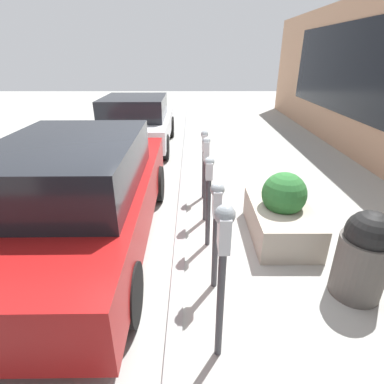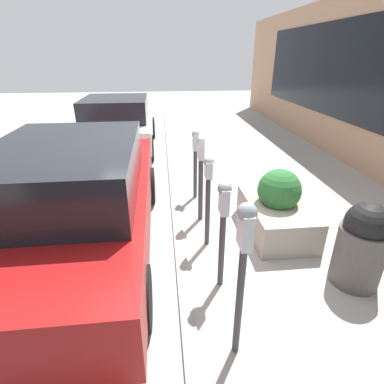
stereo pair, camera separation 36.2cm
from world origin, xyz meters
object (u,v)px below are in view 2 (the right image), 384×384
Objects in this scene: parked_car_middle at (76,198)px; parking_meter_middle at (208,188)px; parked_car_rear at (118,123)px; planter_box at (277,209)px; parking_meter_nearest at (244,253)px; parking_meter_second at (223,217)px; trash_bin at (362,245)px; parking_meter_fourth at (201,171)px; parking_meter_farthest at (195,154)px.

parking_meter_middle is at bearing -90.87° from parked_car_middle.
planter_box is at bearing -149.06° from parked_car_rear.
parked_car_middle is 5.09m from parked_car_rear.
parking_meter_nearest is 1.16× the size of parking_meter_second.
planter_box is (2.02, -1.11, -0.73)m from parking_meter_nearest.
trash_bin reaches higher than planter_box.
parking_meter_nearest reaches higher than parking_meter_second.
parking_meter_middle is at bearing -179.53° from parking_meter_fourth.
parking_meter_nearest reaches higher than parking_meter_middle.
parking_meter_second is at bearing -179.16° from parking_meter_farthest.
trash_bin is (0.79, -1.67, -0.59)m from parking_meter_nearest.
parking_meter_fourth is at bearing -157.62° from parked_car_rear.
parking_meter_middle is 1.26m from planter_box.
parked_car_middle is at bearing 89.79° from parking_meter_middle.
parking_meter_farthest reaches higher than planter_box.
parking_meter_fourth is 1.33× the size of trash_bin.
parking_meter_second is 2.01m from parked_car_middle.
parking_meter_farthest is at bearing -0.07° from parking_meter_middle.
parking_meter_fourth reaches higher than parking_meter_farthest.
parking_meter_nearest is 0.34× the size of parked_car_middle.
planter_box is at bearing -44.32° from parking_meter_second.
trash_bin is (-0.99, -1.68, -0.37)m from parking_meter_middle.
parking_meter_middle is at bearing 102.26° from planter_box.
parked_car_rear is (3.50, 1.85, -0.10)m from parking_meter_farthest.
parking_meter_farthest is at bearing -152.60° from parked_car_rear.
parked_car_middle is at bearing -179.67° from parked_car_rear.
parking_meter_second is 0.35× the size of parked_car_rear.
parked_car_rear is 7.04m from trash_bin.
parked_car_middle is (0.01, 1.77, -0.07)m from parking_meter_middle.
parking_meter_fourth is 1.08× the size of parking_meter_farthest.
parked_car_rear is at bearing 31.49° from planter_box.
parking_meter_middle is at bearing 0.47° from parking_meter_nearest.
parked_car_rear reaches higher than parking_meter_fourth.
parked_car_middle reaches higher than trash_bin.
parking_meter_farthest is 1.83m from planter_box.
parked_car_middle reaches higher than parked_car_rear.
parking_meter_middle is 0.95× the size of parking_meter_fourth.
trash_bin is at bearing -94.15° from parking_meter_second.
parking_meter_second is 1.03× the size of parking_meter_farthest.
parking_meter_nearest is 1.79m from parking_meter_middle.
parking_meter_fourth is at bearing 0.47° from parking_meter_nearest.
trash_bin is at bearing -64.56° from parking_meter_nearest.
parking_meter_second is 0.95× the size of parking_meter_fourth.
parking_meter_middle is at bearing 59.65° from trash_bin.
parked_car_middle is (-0.73, 1.77, -0.05)m from parking_meter_fourth.
parking_meter_nearest reaches higher than parking_meter_farthest.
parked_car_rear reaches higher than parking_meter_middle.
parked_car_middle reaches higher than parking_meter_middle.
parking_meter_fourth is at bearing 66.52° from planter_box.
parking_meter_farthest is 0.29× the size of parked_car_middle.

